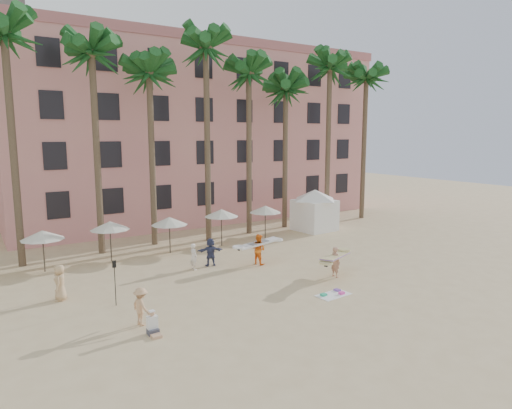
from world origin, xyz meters
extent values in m
plane|color=#D1B789|center=(0.00, 0.00, 0.00)|extent=(120.00, 120.00, 0.00)
cube|color=#DC8E86|center=(7.00, 26.00, 8.00)|extent=(35.00, 14.00, 16.00)
cylinder|color=brown|center=(-10.00, 14.50, 7.00)|extent=(0.44, 0.44, 14.00)
cylinder|color=brown|center=(-5.00, 15.00, 6.75)|extent=(0.44, 0.44, 13.50)
cylinder|color=brown|center=(-1.00, 15.50, 6.25)|extent=(0.44, 0.44, 12.50)
cylinder|color=brown|center=(3.00, 14.50, 7.25)|extent=(0.44, 0.44, 14.50)
cylinder|color=brown|center=(7.00, 15.00, 6.50)|extent=(0.44, 0.44, 13.00)
cylinder|color=brown|center=(11.00, 15.50, 6.00)|extent=(0.44, 0.44, 12.00)
cylinder|color=brown|center=(15.00, 14.50, 7.00)|extent=(0.44, 0.44, 14.00)
cylinder|color=brown|center=(20.00, 15.00, 6.75)|extent=(0.44, 0.44, 13.50)
cylinder|color=#332B23|center=(-9.00, 12.40, 1.20)|extent=(0.07, 0.07, 2.40)
cone|color=silver|center=(-9.00, 12.40, 2.25)|extent=(2.50, 2.50, 0.55)
cylinder|color=#332B23|center=(-5.00, 12.60, 1.25)|extent=(0.07, 0.07, 2.50)
cone|color=silver|center=(-5.00, 12.60, 2.35)|extent=(2.50, 2.50, 0.55)
cylinder|color=#332B23|center=(-1.00, 12.50, 1.20)|extent=(0.07, 0.07, 2.40)
cone|color=silver|center=(-1.00, 12.50, 2.25)|extent=(2.50, 2.50, 0.55)
cylinder|color=#332B23|center=(3.00, 12.40, 1.30)|extent=(0.07, 0.07, 2.60)
cone|color=silver|center=(3.00, 12.40, 2.45)|extent=(2.50, 2.50, 0.55)
cylinder|color=#332B23|center=(7.00, 12.60, 1.25)|extent=(0.07, 0.07, 2.50)
cone|color=silver|center=(7.00, 12.60, 2.35)|extent=(2.50, 2.50, 0.55)
cube|color=white|center=(12.33, 13.01, 1.30)|extent=(3.26, 3.26, 2.60)
cone|color=white|center=(12.33, 13.01, 3.05)|extent=(4.89, 4.89, 0.90)
cube|color=white|center=(2.84, 0.08, 0.01)|extent=(1.87, 1.13, 0.02)
cube|color=#28B080|center=(2.33, 0.24, 0.07)|extent=(0.32, 0.27, 0.10)
cube|color=#F844AF|center=(3.26, -0.09, 0.08)|extent=(0.30, 0.24, 0.12)
cube|color=purple|center=(3.42, 0.42, 0.06)|extent=(0.28, 0.32, 0.08)
imported|color=tan|center=(4.98, 2.30, 0.89)|extent=(0.43, 0.65, 1.78)
cube|color=#D3C484|center=(4.98, 2.30, 1.24)|extent=(3.19, 2.24, 0.38)
imported|color=orange|center=(2.68, 6.88, 0.96)|extent=(0.99, 1.12, 1.93)
cube|color=white|center=(2.68, 6.88, 1.35)|extent=(3.18, 1.07, 0.32)
imported|color=tan|center=(-6.65, 1.75, 0.83)|extent=(0.88, 1.20, 1.67)
imported|color=tan|center=(-9.04, 6.82, 0.91)|extent=(0.88, 1.04, 1.81)
imported|color=#373D61|center=(-0.05, 8.19, 0.88)|extent=(1.71, 0.93, 1.76)
imported|color=silver|center=(-1.29, 8.00, 0.81)|extent=(0.46, 0.64, 1.62)
cylinder|color=black|center=(-6.94, 4.63, 1.05)|extent=(0.04, 0.04, 2.10)
cube|color=black|center=(-6.94, 4.63, 2.05)|extent=(0.18, 0.03, 0.35)
cube|color=#3F3F4C|center=(-6.56, 0.61, 0.12)|extent=(0.44, 0.41, 0.24)
cube|color=tan|center=(-6.56, 0.27, 0.06)|extent=(0.39, 0.44, 0.12)
cube|color=white|center=(-6.56, 0.66, 0.49)|extent=(0.43, 0.26, 0.54)
sphere|color=tan|center=(-6.56, 0.66, 0.88)|extent=(0.24, 0.24, 0.24)
camera|label=1|loc=(-12.53, -16.62, 8.15)|focal=32.00mm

